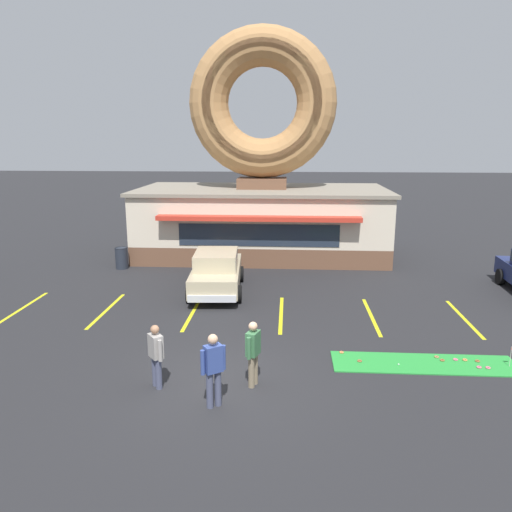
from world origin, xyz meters
name	(u,v)px	position (x,y,z in m)	size (l,w,h in m)	color
ground_plane	(223,384)	(0.00, 0.00, 0.00)	(160.00, 160.00, 0.00)	#232326
donut_shop_building	(262,181)	(0.20, 13.94, 3.74)	(12.30, 6.75, 10.96)	brown
putting_mat	(424,364)	(5.12, 1.42, 0.01)	(4.77, 1.24, 0.03)	green
mini_donut_near_left	(479,367)	(6.45, 1.24, 0.05)	(0.13, 0.13, 0.04)	#D8667F
mini_donut_near_right	(360,361)	(3.45, 1.41, 0.05)	(0.13, 0.13, 0.04)	brown
mini_donut_mid_left	(488,368)	(6.67, 1.22, 0.05)	(0.13, 0.13, 0.04)	#D8667F
mini_donut_mid_centre	(455,359)	(6.00, 1.67, 0.05)	(0.13, 0.13, 0.04)	#D8667F
mini_donut_mid_right	(342,352)	(3.03, 1.93, 0.05)	(0.13, 0.13, 0.04)	#D17F47
mini_donut_far_left	(465,360)	(6.24, 1.66, 0.05)	(0.13, 0.13, 0.04)	#D17F47
mini_donut_far_centre	(442,360)	(5.64, 1.60, 0.05)	(0.13, 0.13, 0.04)	brown
mini_donut_far_right	(437,357)	(5.55, 1.80, 0.05)	(0.13, 0.13, 0.04)	#A5724C
mini_donut_extra	(477,361)	(6.54, 1.61, 0.05)	(0.13, 0.13, 0.04)	brown
golf_ball	(399,364)	(4.43, 1.27, 0.05)	(0.04, 0.04, 0.04)	white
car_champagne	(217,270)	(-1.19, 7.39, 0.87)	(2.20, 4.66, 1.60)	#BCAD89
pedestrian_blue_sweater_man	(156,353)	(-1.52, -0.23, 0.85)	(0.42, 0.49, 1.55)	#474C66
pedestrian_hooded_kid	(213,367)	(-0.05, -1.02, 0.94)	(0.51, 0.41, 1.69)	#474C66
pedestrian_leather_jacket_man	(253,351)	(0.74, -0.01, 0.88)	(0.35, 0.57, 1.60)	#7F7056
trash_bin	(122,258)	(-6.00, 10.63, 0.50)	(0.57, 0.57, 0.97)	#232833
parking_stripe_far_left	(22,308)	(-7.68, 5.00, 0.00)	(0.12, 3.60, 0.01)	yellow
parking_stripe_left	(107,310)	(-4.68, 5.00, 0.00)	(0.12, 3.60, 0.01)	yellow
parking_stripe_mid_left	(193,312)	(-1.68, 5.00, 0.00)	(0.12, 3.60, 0.01)	yellow
parking_stripe_centre	(281,314)	(1.32, 5.00, 0.00)	(0.12, 3.60, 0.01)	yellow
parking_stripe_mid_right	(371,316)	(4.32, 5.00, 0.00)	(0.12, 3.60, 0.01)	yellow
parking_stripe_right	(464,318)	(7.32, 5.00, 0.00)	(0.12, 3.60, 0.01)	yellow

